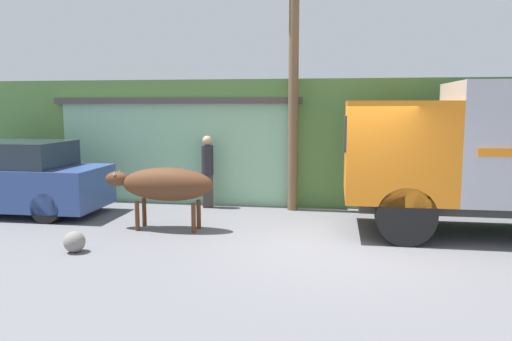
# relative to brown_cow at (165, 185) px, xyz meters

# --- Properties ---
(ground_plane) EXTENTS (60.00, 60.00, 0.00)m
(ground_plane) POSITION_rel_brown_cow_xyz_m (3.53, -0.75, -0.93)
(ground_plane) COLOR slate
(hillside_embankment) EXTENTS (32.00, 5.12, 3.15)m
(hillside_embankment) POSITION_rel_brown_cow_xyz_m (3.53, 5.24, 0.65)
(hillside_embankment) COLOR #568442
(hillside_embankment) RESTS_ON ground_plane
(building_backdrop) EXTENTS (6.41, 2.70, 2.71)m
(building_backdrop) POSITION_rel_brown_cow_xyz_m (-0.64, 3.85, 0.44)
(building_backdrop) COLOR #8CC69E
(building_backdrop) RESTS_ON ground_plane
(brown_cow) EXTENTS (2.27, 0.68, 1.27)m
(brown_cow) POSITION_rel_brown_cow_xyz_m (0.00, 0.00, 0.00)
(brown_cow) COLOR #512D19
(brown_cow) RESTS_ON ground_plane
(parked_suv) EXTENTS (4.31, 1.78, 1.69)m
(parked_suv) POSITION_rel_brown_cow_xyz_m (-4.01, 0.88, -0.11)
(parked_suv) COLOR #334C8C
(parked_suv) RESTS_ON ground_plane
(pedestrian_on_hill) EXTENTS (0.37, 0.37, 1.77)m
(pedestrian_on_hill) POSITION_rel_brown_cow_xyz_m (0.28, 2.30, 0.08)
(pedestrian_on_hill) COLOR #38332D
(pedestrian_on_hill) RESTS_ON ground_plane
(utility_pole) EXTENTS (0.90, 0.24, 5.70)m
(utility_pole) POSITION_rel_brown_cow_xyz_m (2.37, 2.34, 2.03)
(utility_pole) COLOR brown
(utility_pole) RESTS_ON ground_plane
(roadside_rock) EXTENTS (0.37, 0.37, 0.37)m
(roadside_rock) POSITION_rel_brown_cow_xyz_m (-1.02, -1.77, -0.74)
(roadside_rock) COLOR gray
(roadside_rock) RESTS_ON ground_plane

